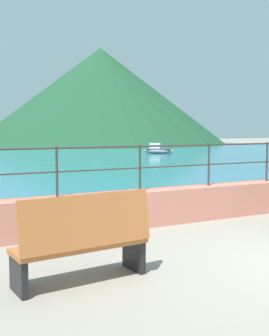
{
  "coord_description": "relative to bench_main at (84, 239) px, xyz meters",
  "views": [
    {
      "loc": [
        -4.81,
        -4.1,
        1.92
      ],
      "look_at": [
        -0.69,
        3.7,
        1.1
      ],
      "focal_mm": 45.83,
      "sensor_mm": 36.0,
      "label": 1
    }
  ],
  "objects": [
    {
      "name": "bench_main",
      "position": [
        0.0,
        0.0,
        0.0
      ],
      "size": [
        1.74,
        0.69,
        1.13
      ],
      "color": "#B76633",
      "rests_on": "ground"
    },
    {
      "name": "hill_main",
      "position": [
        19.53,
        44.77,
        5.35
      ],
      "size": [
        31.05,
        31.05,
        11.81
      ],
      "primitive_type": "cone",
      "color": "#1E4C2D",
      "rests_on": "ground"
    },
    {
      "name": "railing",
      "position": [
        2.95,
        2.44,
        0.76
      ],
      "size": [
        18.44,
        0.04,
        0.9
      ],
      "color": "#383330",
      "rests_on": "promenade_wall"
    },
    {
      "name": "boat_6",
      "position": [
        14.63,
        22.61,
        -0.23
      ],
      "size": [
        2.31,
        2.21,
        0.76
      ],
      "color": "gray",
      "rests_on": "lake_water"
    },
    {
      "name": "promenade_wall",
      "position": [
        2.95,
        2.44,
        -0.21
      ],
      "size": [
        20.0,
        0.56,
        0.7
      ],
      "primitive_type": "cube",
      "color": "tan",
      "rests_on": "ground"
    }
  ]
}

